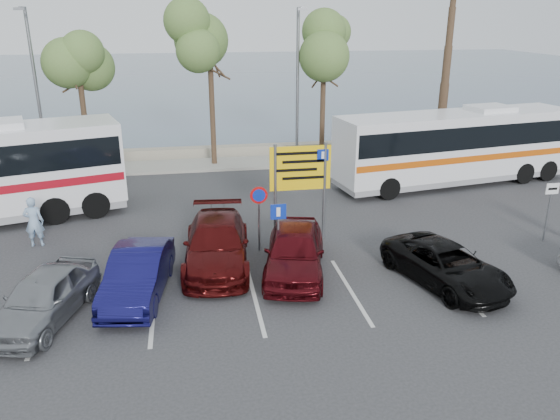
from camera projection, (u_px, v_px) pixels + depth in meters
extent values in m
plane|color=#2F2F31|center=(289.00, 280.00, 17.09)|extent=(120.00, 120.00, 0.00)
cube|color=#9B988D|center=(242.00, 163.00, 30.03)|extent=(44.00, 2.40, 0.15)
cube|color=gray|center=(238.00, 151.00, 31.81)|extent=(48.00, 0.80, 0.60)
plane|color=#466571|center=(206.00, 76.00, 72.68)|extent=(140.00, 140.00, 0.00)
cylinder|color=#382619|center=(85.00, 121.00, 27.87)|extent=(0.28, 0.28, 5.04)
cylinder|color=#382619|center=(212.00, 112.00, 28.82)|extent=(0.28, 0.28, 5.60)
cylinder|color=#382619|center=(323.00, 113.00, 29.85)|extent=(0.28, 0.28, 5.18)
cylinder|color=#382619|center=(447.00, 65.00, 30.15)|extent=(0.48, 0.48, 10.00)
cylinder|color=slate|center=(37.00, 94.00, 26.68)|extent=(0.16, 0.16, 8.00)
cylinder|color=slate|center=(22.00, 8.00, 24.92)|extent=(0.12, 0.90, 0.12)
cube|color=slate|center=(19.00, 9.00, 24.47)|extent=(0.45, 0.25, 0.12)
cylinder|color=slate|center=(297.00, 88.00, 28.76)|extent=(0.16, 0.16, 8.00)
cylinder|color=slate|center=(300.00, 8.00, 27.00)|extent=(0.12, 0.90, 0.12)
cube|color=slate|center=(302.00, 9.00, 26.55)|extent=(0.45, 0.25, 0.12)
cylinder|color=slate|center=(275.00, 194.00, 19.45)|extent=(0.12, 0.12, 3.60)
cylinder|color=slate|center=(324.00, 191.00, 19.74)|extent=(0.12, 0.12, 3.60)
cube|color=yellow|center=(300.00, 168.00, 19.29)|extent=(2.20, 0.06, 1.60)
cube|color=#0C2699|center=(323.00, 155.00, 19.23)|extent=(0.42, 0.01, 0.42)
cylinder|color=slate|center=(259.00, 221.00, 18.84)|extent=(0.07, 0.07, 2.20)
cylinder|color=#B20C0C|center=(259.00, 195.00, 18.49)|extent=(0.60, 0.03, 0.60)
cylinder|color=slate|center=(278.00, 238.00, 17.42)|extent=(0.07, 0.07, 2.20)
cube|color=#0C2699|center=(278.00, 212.00, 17.10)|extent=(0.50, 0.03, 0.50)
cylinder|color=slate|center=(548.00, 212.00, 19.67)|extent=(0.07, 0.07, 2.20)
cube|color=white|center=(553.00, 189.00, 19.34)|extent=(0.50, 0.03, 0.40)
cube|color=white|center=(455.00, 143.00, 26.08)|extent=(12.11, 4.43, 2.92)
cube|color=black|center=(457.00, 133.00, 25.90)|extent=(11.89, 4.43, 1.04)
cube|color=#C14C0B|center=(454.00, 153.00, 26.24)|extent=(12.00, 4.44, 0.30)
cube|color=gray|center=(452.00, 173.00, 26.57)|extent=(11.99, 4.38, 0.54)
cube|color=white|center=(459.00, 110.00, 25.54)|extent=(2.21, 1.88, 0.24)
imported|color=gray|center=(44.00, 297.00, 14.62)|extent=(2.79, 4.36, 1.38)
imported|color=#100F47|center=(138.00, 274.00, 15.90)|extent=(2.09, 4.43, 1.40)
imported|color=#450B0B|center=(217.00, 244.00, 17.88)|extent=(2.51, 5.27, 1.48)
imported|color=#4A0A10|center=(295.00, 251.00, 17.28)|extent=(2.86, 4.86, 1.55)
imported|color=black|center=(446.00, 265.00, 16.68)|extent=(3.22, 4.83, 1.23)
imported|color=#8DACCD|center=(34.00, 222.00, 19.28)|extent=(0.67, 0.44, 1.83)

